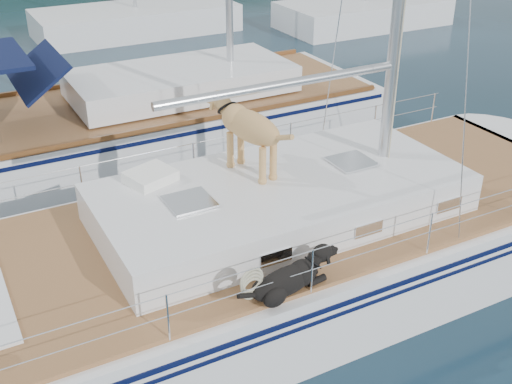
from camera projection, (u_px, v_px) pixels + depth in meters
ground at (233, 300)px, 9.51m from camera, size 120.00×120.00×0.00m
main_sailboat at (238, 260)px, 9.23m from camera, size 12.00×3.81×14.01m
neighbor_sailboat at (137, 124)px, 14.03m from camera, size 11.00×3.50×13.30m
bg_boat_center at (137, 21)px, 23.44m from camera, size 7.20×3.00×11.65m
bg_boat_east at (363, 14)px, 24.44m from camera, size 6.40×3.00×11.65m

